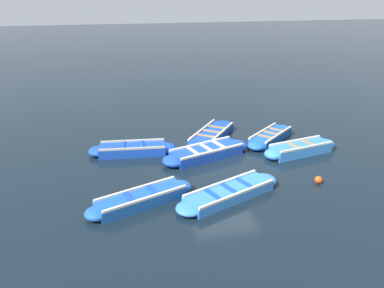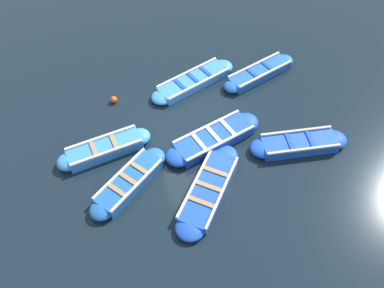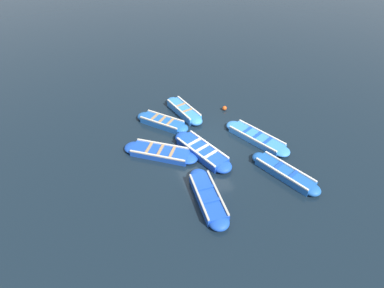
# 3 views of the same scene
# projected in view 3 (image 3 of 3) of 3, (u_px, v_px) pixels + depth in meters

# --- Properties ---
(ground_plane) EXTENTS (120.00, 120.00, 0.00)m
(ground_plane) POSITION_uv_depth(u_px,v_px,m) (206.00, 145.00, 15.26)
(ground_plane) COLOR black
(boat_tucked) EXTENTS (1.15, 3.47, 0.43)m
(boat_tucked) POSITION_uv_depth(u_px,v_px,m) (208.00, 197.00, 12.40)
(boat_tucked) COLOR #1947B7
(boat_tucked) RESTS_ON ground
(boat_bow_out) EXTENTS (1.35, 3.33, 0.45)m
(boat_bow_out) POSITION_uv_depth(u_px,v_px,m) (184.00, 111.00, 17.39)
(boat_bow_out) COLOR #3884E0
(boat_bow_out) RESTS_ON ground
(boat_inner_gap) EXTENTS (1.90, 3.51, 0.41)m
(boat_inner_gap) POSITION_uv_depth(u_px,v_px,m) (285.00, 173.00, 13.50)
(boat_inner_gap) COLOR #1E59AD
(boat_inner_gap) RESTS_ON ground
(boat_drifting) EXTENTS (3.53, 3.02, 0.36)m
(boat_drifting) POSITION_uv_depth(u_px,v_px,m) (161.00, 152.00, 14.61)
(boat_drifting) COLOR #1947B7
(boat_drifting) RESTS_ON ground
(boat_near_quay) EXTENTS (2.62, 2.94, 0.41)m
(boat_near_quay) POSITION_uv_depth(u_px,v_px,m) (162.00, 122.00, 16.53)
(boat_near_quay) COLOR #1E59AD
(boat_near_quay) RESTS_ON ground
(boat_far_corner) EXTENTS (2.00, 3.80, 0.44)m
(boat_far_corner) POSITION_uv_depth(u_px,v_px,m) (202.00, 151.00, 14.63)
(boat_far_corner) COLOR #1947B7
(boat_far_corner) RESTS_ON ground
(boat_centre) EXTENTS (2.23, 3.85, 0.37)m
(boat_centre) POSITION_uv_depth(u_px,v_px,m) (257.00, 138.00, 15.50)
(boat_centre) COLOR #3884E0
(boat_centre) RESTS_ON ground
(buoy_orange_near) EXTENTS (0.26, 0.26, 0.26)m
(buoy_orange_near) POSITION_uv_depth(u_px,v_px,m) (225.00, 108.00, 17.72)
(buoy_orange_near) COLOR #E05119
(buoy_orange_near) RESTS_ON ground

